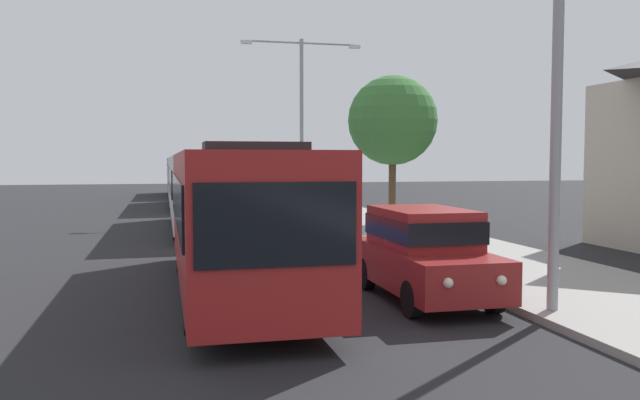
% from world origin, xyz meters
% --- Properties ---
extents(bus_lead, '(2.58, 10.50, 3.21)m').
position_xyz_m(bus_lead, '(-1.30, 12.46, 1.69)').
color(bus_lead, maroon).
rests_on(bus_lead, ground_plane).
extents(bus_second_in_line, '(2.58, 11.03, 3.21)m').
position_xyz_m(bus_second_in_line, '(-1.30, 25.66, 1.69)').
color(bus_second_in_line, silver).
rests_on(bus_second_in_line, ground_plane).
extents(bus_middle, '(2.58, 11.27, 3.21)m').
position_xyz_m(bus_middle, '(-1.30, 39.36, 1.69)').
color(bus_middle, silver).
rests_on(bus_middle, ground_plane).
extents(bus_fourth_in_line, '(2.58, 11.22, 3.21)m').
position_xyz_m(bus_fourth_in_line, '(-1.30, 52.41, 1.69)').
color(bus_fourth_in_line, '#284C8C').
rests_on(bus_fourth_in_line, ground_plane).
extents(white_suv, '(1.86, 4.54, 1.90)m').
position_xyz_m(white_suv, '(2.40, 10.83, 1.03)').
color(white_suv, maroon).
rests_on(white_suv, ground_plane).
extents(streetlamp_near, '(5.39, 0.28, 8.62)m').
position_xyz_m(streetlamp_near, '(4.10, 8.81, 5.36)').
color(streetlamp_near, gray).
rests_on(streetlamp_near, sidewalk).
extents(streetlamp_mid, '(6.21, 0.28, 8.92)m').
position_xyz_m(streetlamp_mid, '(4.10, 31.21, 5.58)').
color(streetlamp_mid, gray).
rests_on(streetlamp_mid, sidewalk).
extents(roadside_tree, '(3.93, 3.93, 6.46)m').
position_xyz_m(roadside_tree, '(6.98, 25.47, 4.63)').
color(roadside_tree, '#4C3823').
rests_on(roadside_tree, sidewalk).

